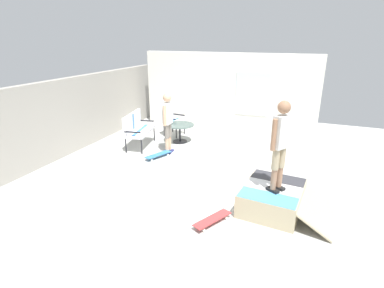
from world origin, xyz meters
The scene contains 11 objects.
ground_plane centered at (0.00, 0.00, -0.05)m, with size 12.00×12.00×0.10m, color #B2B2AD.
back_wall_cinderblock centered at (0.00, 4.00, 1.04)m, with size 9.00×0.20×2.08m.
house_facade centered at (3.80, 0.49, 1.32)m, with size 0.23×6.00×2.64m.
skate_ramp centered at (-0.91, -1.81, 0.23)m, with size 1.44×1.78×0.46m.
patio_bench centered at (1.12, 2.49, 0.62)m, with size 1.33×0.78×1.02m.
patio_chair_near_house centered at (2.56, 2.03, 0.61)m, with size 0.67×0.61×1.02m.
patio_table centered at (1.97, 1.46, 0.40)m, with size 0.90×0.90×0.57m.
person_watching centered at (1.04, 1.40, 0.99)m, with size 0.48×0.25×1.69m.
person_skater centered at (-1.02, -1.83, 1.44)m, with size 0.42×0.35×1.67m.
skateboard_by_bench centered at (0.55, 1.48, 0.08)m, with size 0.81×0.50×0.10m.
skateboard_spare centered at (-1.83, -0.88, 0.08)m, with size 0.81×0.54×0.10m.
Camera 1 is at (-6.19, -2.25, 3.15)m, focal length 28.14 mm.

